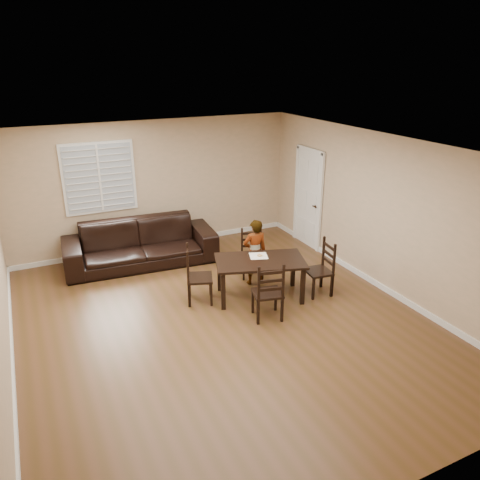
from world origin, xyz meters
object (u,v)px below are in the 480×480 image
object	(u,v)px
dining_table	(260,265)
chair_right	(324,269)
chair_near	(252,254)
donut	(260,255)
chair_far	(269,296)
chair_left	(193,277)
child	(255,252)
sofa	(140,243)

from	to	relation	value
dining_table	chair_right	size ratio (longest dim) A/B	1.72
chair_near	donut	bearing A→B (deg)	-86.51
chair_near	chair_far	xyz separation A→B (m)	(-0.54, -1.65, 0.04)
chair_left	child	xyz separation A→B (m)	(1.25, 0.15, 0.16)
chair_right	dining_table	bearing A→B (deg)	-100.02
chair_near	chair_left	xyz separation A→B (m)	(-1.38, -0.54, 0.04)
chair_right	chair_near	bearing A→B (deg)	-140.34
dining_table	chair_near	xyz separation A→B (m)	(0.30, 0.89, -0.19)
chair_left	sofa	size ratio (longest dim) A/B	0.34
chair_far	chair_left	xyz separation A→B (m)	(-0.84, 1.11, 0.00)
chair_near	chair_right	bearing A→B (deg)	-36.69
chair_far	chair_right	bearing A→B (deg)	-148.39
chair_near	chair_right	world-z (taller)	chair_right
donut	child	bearing A→B (deg)	74.71
chair_far	chair_left	size ratio (longest dim) A/B	0.99
chair_left	chair_right	xyz separation A→B (m)	(2.16, -0.69, -0.01)
chair_far	child	distance (m)	1.34
child	chair_near	bearing A→B (deg)	-103.76
dining_table	donut	bearing A→B (deg)	83.66
chair_left	sofa	distance (m)	1.95
chair_far	dining_table	bearing A→B (deg)	-93.73
chair_near	chair_right	size ratio (longest dim) A/B	0.93
chair_far	chair_left	bearing A→B (deg)	-39.21
chair_left	donut	world-z (taller)	chair_left
donut	chair_right	bearing A→B (deg)	-25.50
chair_left	chair_right	distance (m)	2.27
chair_left	donut	size ratio (longest dim) A/B	10.91
dining_table	chair_far	xyz separation A→B (m)	(-0.24, -0.76, -0.16)
chair_near	chair_far	bearing A→B (deg)	-87.38
donut	sofa	world-z (taller)	sofa
chair_far	child	bearing A→B (deg)	-94.00
chair_near	chair_right	distance (m)	1.45
chair_near	chair_far	size ratio (longest dim) A/B	0.92
dining_table	donut	xyz separation A→B (m)	(0.07, 0.15, 0.11)
chair_far	chair_right	size ratio (longest dim) A/B	1.01
chair_left	donut	distance (m)	1.20
chair_far	chair_right	world-z (taller)	chair_far
dining_table	child	xyz separation A→B (m)	(0.17, 0.51, 0.01)
chair_near	sofa	size ratio (longest dim) A/B	0.31
chair_far	chair_right	distance (m)	1.39
chair_near	chair_far	distance (m)	1.74
chair_near	chair_left	distance (m)	1.48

